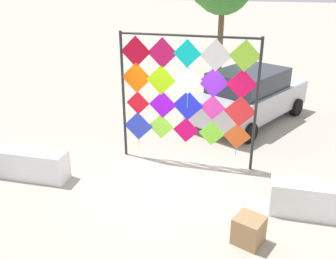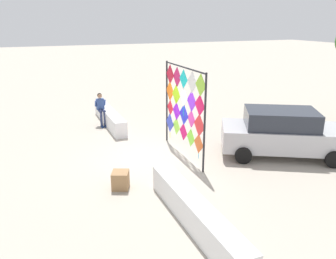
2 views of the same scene
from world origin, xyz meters
name	(u,v)px [view 1 (image 1 of 2)]	position (x,y,z in m)	size (l,w,h in m)	color
ground	(167,183)	(0.00, 0.00, 0.00)	(120.00, 120.00, 0.00)	#ADA393
kite_display_rack	(187,90)	(0.22, 1.21, 1.97)	(3.44, 0.12, 3.34)	#232328
parked_car	(249,95)	(1.67, 4.61, 0.89)	(3.88, 4.88, 1.75)	#B7B7BC
cardboard_box_large	(249,230)	(1.98, -1.67, 0.27)	(0.50, 0.49, 0.53)	#9E754C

